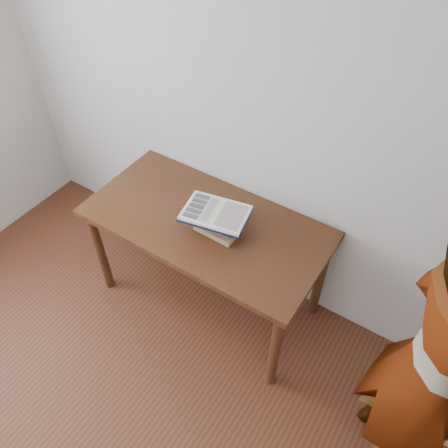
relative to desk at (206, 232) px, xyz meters
The scene contains 4 objects.
desk is the anchor object (origin of this frame).
book_stack 0.19m from the desk, ahead, with size 0.26×0.19×0.13m.
open_book 0.26m from the desk, 16.86° to the right, with size 0.40×0.32×0.03m.
reader 1.38m from the desk, 12.52° to the right, with size 0.63×0.41×1.73m, color tan.
Camera 1 is at (1.10, -0.06, 2.60)m, focal length 35.00 mm.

